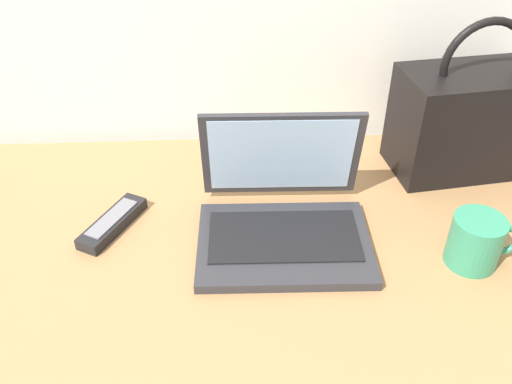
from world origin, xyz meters
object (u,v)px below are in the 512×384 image
at_px(laptop, 283,212).
at_px(coffee_mug, 477,241).
at_px(handbag, 469,119).
at_px(remote_control_near, 113,223).

distance_m(laptop, coffee_mug, 0.34).
bearing_deg(handbag, remote_control_near, -166.18).
xyz_separation_m(laptop, coffee_mug, (0.32, -0.10, 0.00)).
distance_m(coffee_mug, remote_control_near, 0.66).
xyz_separation_m(laptop, remote_control_near, (-0.32, 0.03, -0.03)).
xyz_separation_m(coffee_mug, handbag, (0.08, 0.30, 0.07)).
bearing_deg(laptop, coffee_mug, -16.48).
relative_size(remote_control_near, handbag, 0.49).
bearing_deg(coffee_mug, laptop, 163.52).
xyz_separation_m(remote_control_near, handbag, (0.73, 0.18, 0.10)).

